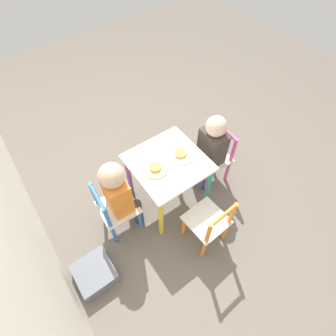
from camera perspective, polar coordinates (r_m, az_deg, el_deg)
ground_plane at (r=2.20m, az=-0.00°, el=-6.49°), size 6.00×6.00×0.00m
kids_table at (r=1.87m, az=-0.00°, el=-0.32°), size 0.50×0.50×0.49m
chair_blue at (r=1.91m, az=-11.40°, el=-8.80°), size 0.27×0.27×0.51m
chair_pink at (r=2.16m, az=9.94°, el=2.34°), size 0.28×0.28×0.51m
chair_orange at (r=1.84m, az=8.86°, el=-11.77°), size 0.27×0.27×0.51m
child_back at (r=1.76m, az=-10.55°, el=-5.16°), size 0.21×0.22×0.71m
child_front at (r=2.01m, az=9.21°, el=4.56°), size 0.21×0.21×0.69m
plate_back at (r=1.75m, az=-2.80°, el=-0.02°), size 0.18×0.18×0.03m
plate_front at (r=1.83m, az=2.69°, el=3.09°), size 0.20×0.20×0.03m
storage_bin at (r=1.98m, az=-15.61°, el=-21.16°), size 0.26×0.25×0.10m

